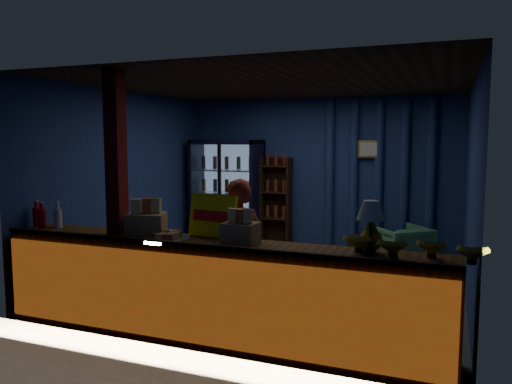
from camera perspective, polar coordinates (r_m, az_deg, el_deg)
ground at (r=6.66m, az=2.35°, el=-10.61°), size 4.60×4.60×0.00m
room_walls at (r=6.39m, az=2.41°, el=3.00°), size 4.60×4.60×4.60m
counter at (r=4.83m, az=-5.12°, el=-11.24°), size 4.40×0.57×0.99m
support_post at (r=5.21m, az=-15.57°, el=-0.89°), size 0.16×0.16×2.60m
beverage_cooler at (r=8.79m, az=-3.15°, el=-0.32°), size 1.20×0.62×1.90m
bottle_shelf at (r=8.62m, az=2.39°, el=-1.37°), size 0.50×0.28×1.60m
curtain_folds at (r=8.27m, az=13.82°, el=1.66°), size 1.74×0.14×2.50m
framed_picture at (r=8.22m, az=12.82°, el=4.80°), size 0.36×0.04×0.28m
shopkeeper at (r=5.18m, az=-1.99°, el=-6.85°), size 0.58×0.40×1.51m
green_chair at (r=7.65m, az=16.27°, el=-6.13°), size 0.99×0.99×0.65m
side_table at (r=7.78m, az=12.40°, el=-6.62°), size 0.48×0.35×0.52m
yellow_sign at (r=4.92m, az=-4.99°, el=-2.72°), size 0.54×0.19×0.42m
soda_bottles at (r=5.93m, az=-22.94°, el=-2.60°), size 0.38×0.17×0.29m
snack_box_left at (r=5.05m, az=-12.40°, el=-3.50°), size 0.44×0.40×0.38m
snack_box_centre at (r=4.58m, az=-1.79°, el=-4.57°), size 0.32×0.26×0.33m
pastry_tray at (r=4.86m, az=-10.34°, el=-5.12°), size 0.48×0.48×0.08m
banana_bunches at (r=4.22m, az=17.43°, el=-6.10°), size 1.14×0.32×0.19m
table_lamp at (r=4.23m, az=12.97°, el=-2.31°), size 0.23×0.23×0.46m
pineapple at (r=4.36m, az=12.99°, el=-4.97°), size 0.19×0.19×0.33m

